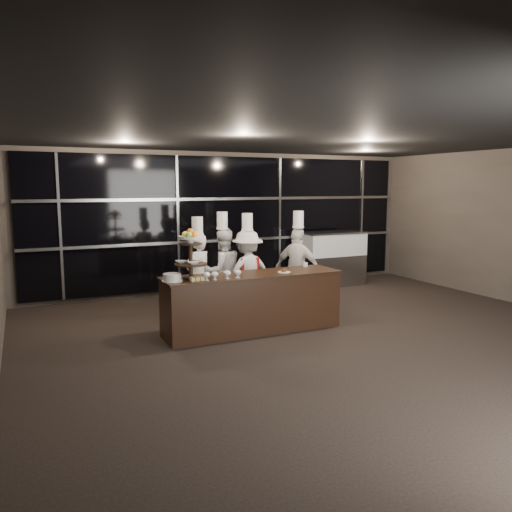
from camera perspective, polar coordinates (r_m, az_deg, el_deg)
name	(u,v)px	position (r m, az deg, el deg)	size (l,w,h in m)	color
room	(375,246)	(6.69, 13.40, 1.12)	(10.00, 10.00, 10.00)	black
window_wall	(231,221)	(10.96, -2.92, 3.96)	(8.60, 0.10, 2.80)	black
buffet_counter	(253,302)	(7.86, -0.39, -5.31)	(2.84, 0.74, 0.92)	black
display_stand	(191,251)	(7.34, -7.50, 0.61)	(0.48, 0.48, 0.74)	black
compotes	(222,274)	(7.32, -3.94, -2.04)	(0.60, 0.11, 0.12)	silver
layer_cake	(172,277)	(7.26, -9.58, -2.43)	(0.30, 0.30, 0.11)	white
pastry_squares	(197,279)	(7.26, -6.79, -2.60)	(0.20, 0.13, 0.05)	#E8CB71
small_plate	(284,272)	(7.89, 3.21, -1.78)	(0.20, 0.20, 0.05)	white
chef_cup	(305,265)	(8.48, 5.66, -0.98)	(0.08, 0.08, 0.07)	white
display_case	(333,256)	(11.56, 8.77, 0.02)	(1.47, 0.64, 1.24)	#A5A5AA
chef_a	(198,275)	(8.63, -6.63, -2.11)	(0.62, 0.52, 1.76)	silver
chef_b	(223,270)	(8.91, -3.83, -1.66)	(0.77, 0.62, 1.83)	silver
chef_c	(247,272)	(8.84, -0.99, -1.83)	(1.02, 0.64, 1.81)	silver
chef_d	(298,268)	(9.12, 4.79, -1.41)	(0.81, 0.96, 1.83)	white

